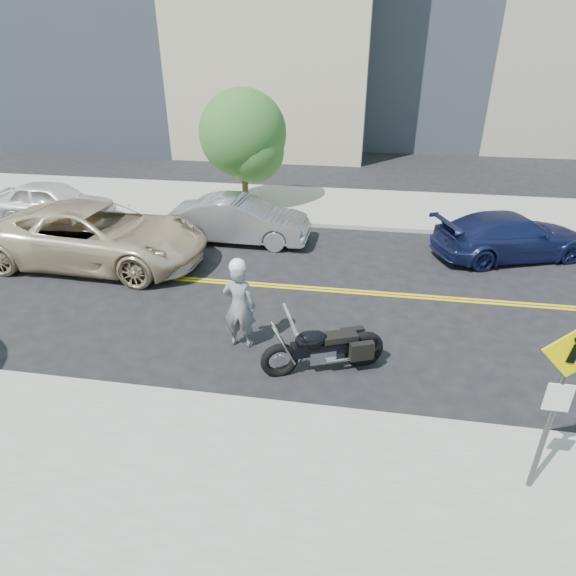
# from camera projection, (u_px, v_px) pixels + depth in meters

# --- Properties ---
(ground_plane) EXTENTS (120.00, 120.00, 0.00)m
(ground_plane) POSITION_uv_depth(u_px,v_px,m) (310.00, 289.00, 13.65)
(ground_plane) COLOR black
(ground_plane) RESTS_ON ground
(sidewalk_near) EXTENTS (60.00, 5.00, 0.15)m
(sidewalk_near) POSITION_uv_depth(u_px,v_px,m) (247.00, 516.00, 7.04)
(sidewalk_near) COLOR #9E9B91
(sidewalk_near) RESTS_ON ground_plane
(sidewalk_far) EXTENTS (60.00, 5.00, 0.15)m
(sidewalk_far) POSITION_uv_depth(u_px,v_px,m) (332.00, 206.00, 20.19)
(sidewalk_far) COLOR #9E9B91
(sidewalk_far) RESTS_ON ground_plane
(pedestrian_sign) EXTENTS (0.78, 0.08, 3.00)m
(pedestrian_sign) POSITION_uv_depth(u_px,v_px,m) (559.00, 393.00, 6.61)
(pedestrian_sign) COLOR #4C4C51
(pedestrian_sign) RESTS_ON sidewalk_near
(motorcyclist) EXTENTS (0.76, 0.52, 2.17)m
(motorcyclist) POSITION_uv_depth(u_px,v_px,m) (239.00, 304.00, 10.66)
(motorcyclist) COLOR silver
(motorcyclist) RESTS_ON ground
(motorcycle) EXTENTS (2.69, 1.70, 1.57)m
(motorcycle) POSITION_uv_depth(u_px,v_px,m) (324.00, 338.00, 9.97)
(motorcycle) COLOR black
(motorcycle) RESTS_ON ground
(suv) EXTENTS (6.83, 3.34, 1.87)m
(suv) POSITION_uv_depth(u_px,v_px,m) (97.00, 235.00, 14.79)
(suv) COLOR beige
(suv) RESTS_ON ground
(parked_car_white) EXTENTS (4.51, 1.82, 1.54)m
(parked_car_white) POSITION_uv_depth(u_px,v_px,m) (53.00, 202.00, 18.40)
(parked_car_white) COLOR white
(parked_car_white) RESTS_ON ground
(parked_car_silver) EXTENTS (4.74, 1.73, 1.55)m
(parked_car_silver) POSITION_uv_depth(u_px,v_px,m) (240.00, 220.00, 16.51)
(parked_car_silver) COLOR gray
(parked_car_silver) RESTS_ON ground
(parked_car_blue) EXTENTS (5.37, 3.61, 1.44)m
(parked_car_blue) POSITION_uv_depth(u_px,v_px,m) (511.00, 236.00, 15.32)
(parked_car_blue) COLOR navy
(parked_car_blue) RESTS_ON ground
(tree_far_a) EXTENTS (3.45, 3.45, 4.71)m
(tree_far_a) POSITION_uv_depth(u_px,v_px,m) (243.00, 134.00, 18.95)
(tree_far_a) COLOR #382619
(tree_far_a) RESTS_ON ground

